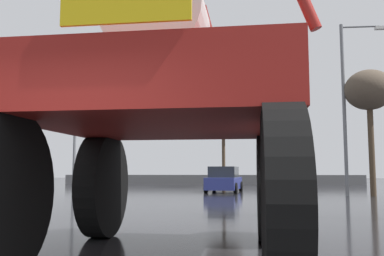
% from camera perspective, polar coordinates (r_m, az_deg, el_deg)
% --- Properties ---
extents(ground_plane, '(120.00, 120.00, 0.00)m').
position_cam_1_polar(ground_plane, '(20.35, -0.16, -9.39)').
color(ground_plane, black).
extents(oversize_sprayer, '(4.00, 5.55, 4.24)m').
position_cam_1_polar(oversize_sprayer, '(6.25, -3.67, 1.73)').
color(oversize_sprayer, black).
rests_on(oversize_sprayer, ground).
extents(sedan_ahead, '(2.31, 4.29, 1.52)m').
position_cam_1_polar(sedan_ahead, '(25.46, 4.38, -7.07)').
color(sedan_ahead, navy).
rests_on(sedan_ahead, ground).
extents(traffic_signal_near_right, '(0.24, 0.54, 3.62)m').
position_cam_1_polar(traffic_signal_near_right, '(11.38, 14.24, 1.34)').
color(traffic_signal_near_right, slate).
rests_on(traffic_signal_near_right, ground).
extents(traffic_signal_far_left, '(0.24, 0.55, 3.70)m').
position_cam_1_polar(traffic_signal_far_left, '(26.91, 14.31, -2.60)').
color(traffic_signal_far_left, slate).
rests_on(traffic_signal_far_left, ground).
extents(streetlight_far_left, '(1.92, 0.24, 7.73)m').
position_cam_1_polar(streetlight_far_left, '(28.39, -15.29, 0.53)').
color(streetlight_far_left, slate).
rests_on(streetlight_far_left, ground).
extents(streetlight_far_right, '(2.30, 0.24, 8.95)m').
position_cam_1_polar(streetlight_far_right, '(23.20, 20.33, 3.75)').
color(streetlight_far_right, slate).
rests_on(streetlight_far_right, ground).
extents(bare_tree_right, '(2.43, 2.43, 6.42)m').
position_cam_1_polar(bare_tree_right, '(23.34, 22.90, 4.57)').
color(bare_tree_right, '#473828').
rests_on(bare_tree_right, ground).
extents(bare_tree_far_center, '(3.02, 3.02, 6.82)m').
position_cam_1_polar(bare_tree_far_center, '(33.18, 4.27, 1.49)').
color(bare_tree_far_center, '#473828').
rests_on(bare_tree_far_center, ground).
extents(roadside_barrier, '(28.37, 0.24, 0.90)m').
position_cam_1_polar(roadside_barrier, '(39.98, 2.59, -7.02)').
color(roadside_barrier, '#59595B').
rests_on(roadside_barrier, ground).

